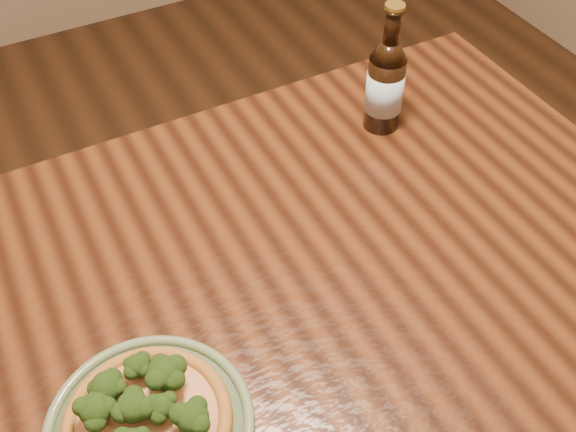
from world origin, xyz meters
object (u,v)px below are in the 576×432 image
pizza (146,419)px  beer_bottle (385,84)px  plate (149,427)px  table (191,375)px

pizza → beer_bottle: beer_bottle is taller
plate → beer_bottle: 0.68m
pizza → table: bearing=50.1°
pizza → plate: bearing=-85.9°
table → plate: bearing=-129.6°
table → beer_bottle: 0.58m
table → plate: size_ratio=6.23×
plate → table: bearing=50.4°
table → plate: 0.17m
table → pizza: size_ratio=7.84×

